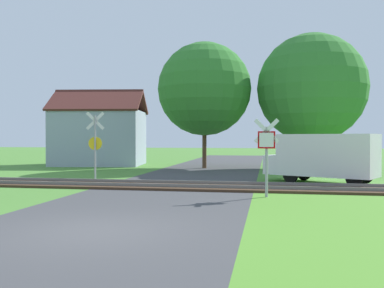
{
  "coord_description": "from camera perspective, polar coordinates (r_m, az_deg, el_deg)",
  "views": [
    {
      "loc": [
        3.78,
        -8.85,
        2.06
      ],
      "look_at": [
        0.5,
        9.57,
        1.8
      ],
      "focal_mm": 40.0,
      "sensor_mm": 36.0,
      "label": 1
    }
  ],
  "objects": [
    {
      "name": "stop_sign_near",
      "position": [
        15.07,
        9.91,
        -0.74
      ],
      "size": [
        0.88,
        0.16,
        2.74
      ],
      "rotation": [
        0.0,
        0.0,
        3.08
      ],
      "color": "#9E9EA5",
      "rests_on": "ground"
    },
    {
      "name": "mail_truck",
      "position": [
        20.43,
        17.13,
        -1.55
      ],
      "size": [
        5.21,
        3.88,
        2.24
      ],
      "rotation": [
        0.0,
        0.0,
        1.1
      ],
      "color": "white",
      "rests_on": "ground"
    },
    {
      "name": "road_asphalt",
      "position": [
        11.67,
        -9.1,
        -9.36
      ],
      "size": [
        6.5,
        80.0,
        0.01
      ],
      "primitive_type": "cube",
      "color": "#424244",
      "rests_on": "ground"
    },
    {
      "name": "house",
      "position": [
        33.46,
        -12.23,
        1.03
      ],
      "size": [
        7.41,
        6.15,
        5.77
      ],
      "rotation": [
        0.0,
        0.0,
        0.13
      ],
      "color": "#99A3B7",
      "rests_on": "ground"
    },
    {
      "name": "tree_center",
      "position": [
        29.39,
        1.67,
        7.33
      ],
      "size": [
        6.35,
        6.35,
        8.58
      ],
      "color": "#513823",
      "rests_on": "ground"
    },
    {
      "name": "ground_plane",
      "position": [
        9.84,
        -13.01,
        -11.3
      ],
      "size": [
        160.0,
        160.0,
        0.0
      ],
      "primitive_type": "plane",
      "color": "#4C8433"
    },
    {
      "name": "rail_track",
      "position": [
        17.94,
        -2.14,
        -5.61
      ],
      "size": [
        60.0,
        2.6,
        0.22
      ],
      "color": "#422D1E",
      "rests_on": "ground"
    },
    {
      "name": "tree_right",
      "position": [
        29.5,
        15.67,
        7.19
      ],
      "size": [
        7.16,
        7.16,
        8.95
      ],
      "color": "#513823",
      "rests_on": "ground"
    },
    {
      "name": "crossing_sign_far",
      "position": [
        20.97,
        -12.79,
        0.31
      ],
      "size": [
        0.85,
        0.25,
        3.33
      ],
      "rotation": [
        0.0,
        0.0,
        0.26
      ],
      "color": "#9E9EA5",
      "rests_on": "ground"
    }
  ]
}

